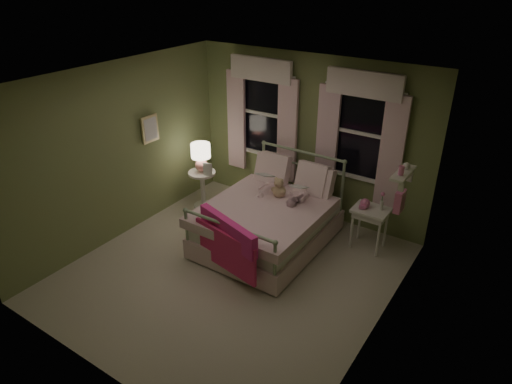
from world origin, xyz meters
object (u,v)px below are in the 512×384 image
Objects in this scene: teddy_bear at (279,189)px; table_lamp at (201,155)px; child_left at (269,171)px; child_right at (301,181)px; nightstand_left at (203,184)px; bed at (269,220)px; nightstand_right at (370,215)px.

table_lamp reaches higher than teddy_bear.
child_left is at bearing 4.05° from table_lamp.
nightstand_left is (-1.82, -0.09, -0.52)m from child_right.
child_left reaches higher than child_right.
child_right is at bearing 56.40° from bed.
child_left reaches higher than bed.
bed reaches higher than nightstand_left.
bed is 0.49m from teddy_bear.
bed reaches higher than teddy_bear.
teddy_bear reaches higher than nightstand_left.
bed is at bearing 56.76° from child_right.
nightstand_right is at bearing 18.57° from teddy_bear.
child_right is 1.15× the size of nightstand_right.
child_right is at bearing -164.82° from nightstand_right.
table_lamp is (-1.82, -0.09, 0.02)m from child_right.
child_right is 1.53× the size of table_lamp.
bed is at bearing 115.44° from child_left.
teddy_bear is at bearing 90.00° from bed.
nightstand_right is (1.55, 0.27, -0.40)m from child_left.
child_left is at bearing 0.36° from child_right.
nightstand_right is (2.81, 0.36, 0.13)m from nightstand_left.
bed is 0.76m from child_left.
child_right is 1.14× the size of nightstand_left.
nightstand_left and nightstand_right have the same top height.
child_left is (-0.28, 0.42, 0.56)m from bed.
teddy_bear is 1.55m from table_lamp.
child_right is (0.28, 0.42, 0.55)m from bed.
nightstand_left is at bearing 3.17° from child_right.
child_left is at bearing 150.50° from teddy_bear.
table_lamp is 2.87m from nightstand_right.
nightstand_left is 2.84m from nightstand_right.
table_lamp is (-1.54, 0.07, 0.16)m from teddy_bear.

